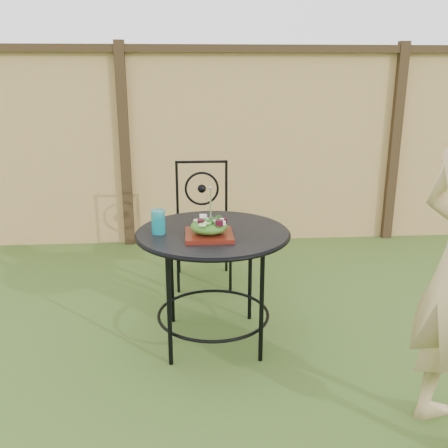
{
  "coord_description": "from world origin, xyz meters",
  "views": [
    {
      "loc": [
        -0.72,
        -2.58,
        1.63
      ],
      "look_at": [
        -0.51,
        0.28,
        0.75
      ],
      "focal_mm": 40.0,
      "sensor_mm": 36.0,
      "label": 1
    }
  ],
  "objects": [
    {
      "name": "ground",
      "position": [
        0.0,
        0.0,
        0.0
      ],
      "size": [
        60.0,
        60.0,
        0.0
      ],
      "primitive_type": "plane",
      "color": "#274A17",
      "rests_on": "ground"
    },
    {
      "name": "salad_plate",
      "position": [
        -0.6,
        0.12,
        0.74
      ],
      "size": [
        0.27,
        0.27,
        0.02
      ],
      "primitive_type": "cube",
      "color": "#4B160A",
      "rests_on": "patio_table"
    },
    {
      "name": "patio_table",
      "position": [
        -0.58,
        0.23,
        0.59
      ],
      "size": [
        0.92,
        0.92,
        0.72
      ],
      "color": "black",
      "rests_on": "ground"
    },
    {
      "name": "drinking_glass",
      "position": [
        -0.89,
        0.21,
        0.79
      ],
      "size": [
        0.08,
        0.08,
        0.14
      ],
      "primitive_type": "cylinder",
      "color": "#0C828D",
      "rests_on": "patio_table"
    },
    {
      "name": "fence",
      "position": [
        -0.0,
        2.19,
        0.95
      ],
      "size": [
        8.0,
        0.12,
        1.9
      ],
      "color": "#E5B671",
      "rests_on": "ground"
    },
    {
      "name": "patio_chair",
      "position": [
        -0.61,
        1.22,
        0.5
      ],
      "size": [
        0.46,
        0.46,
        0.95
      ],
      "color": "black",
      "rests_on": "ground"
    },
    {
      "name": "salad",
      "position": [
        -0.6,
        0.12,
        0.79
      ],
      "size": [
        0.21,
        0.21,
        0.08
      ],
      "primitive_type": "ellipsoid",
      "color": "#235614",
      "rests_on": "salad_plate"
    },
    {
      "name": "fork",
      "position": [
        -0.59,
        0.12,
        0.92
      ],
      "size": [
        0.01,
        0.01,
        0.18
      ],
      "primitive_type": "cylinder",
      "color": "silver",
      "rests_on": "salad"
    }
  ]
}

